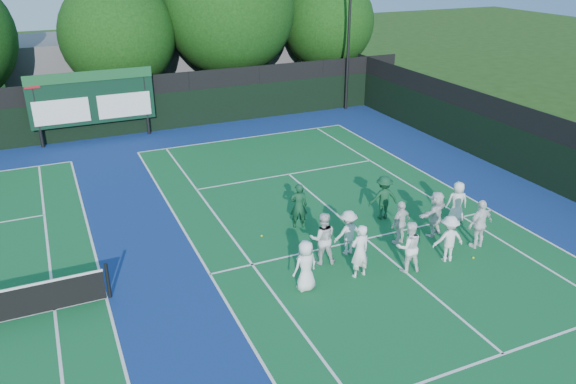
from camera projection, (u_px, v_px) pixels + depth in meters
name	position (u px, v px, depth m)	size (l,w,h in m)	color
ground	(382.00, 253.00, 18.17)	(120.00, 120.00, 0.00)	#1C3C10
court_apron	(193.00, 278.00, 16.77)	(34.00, 32.00, 0.01)	navy
near_court	(366.00, 239.00, 19.00)	(11.05, 23.85, 0.01)	#12572A
back_fence	(114.00, 110.00, 28.75)	(34.00, 0.08, 3.00)	black
divider_fence_right	(567.00, 163.00, 21.81)	(0.08, 32.00, 3.00)	black
scoreboard	(92.00, 98.00, 27.69)	(6.00, 0.21, 3.55)	black
clubhouse	(157.00, 64.00, 36.67)	(18.00, 6.00, 4.00)	#5D5E63
light_pole_right	(350.00, 0.00, 31.53)	(1.20, 0.30, 10.12)	black
tree_c	(121.00, 37.00, 30.96)	(6.27, 6.27, 7.74)	#311B0D
tree_d	(231.00, 12.00, 32.94)	(7.74, 7.74, 9.57)	#311B0D
tree_e	(329.00, 24.00, 35.80)	(5.86, 5.86, 7.57)	#311B0D
tennis_ball_0	(365.00, 258.00, 17.82)	(0.07, 0.07, 0.07)	#C0E41A
tennis_ball_1	(399.00, 232.00, 19.40)	(0.07, 0.07, 0.07)	#C0E41A
tennis_ball_2	(473.00, 258.00, 17.81)	(0.07, 0.07, 0.07)	#C0E41A
tennis_ball_3	(262.00, 236.00, 19.15)	(0.07, 0.07, 0.07)	#C0E41A
tennis_ball_4	(385.00, 201.00, 21.78)	(0.07, 0.07, 0.07)	#C0E41A
tennis_ball_5	(409.00, 241.00, 18.82)	(0.07, 0.07, 0.07)	#C0E41A
player_front_0	(306.00, 266.00, 15.95)	(0.76, 0.50, 1.56)	white
player_front_1	(360.00, 251.00, 16.55)	(0.62, 0.41, 1.71)	white
player_front_2	(409.00, 247.00, 16.86)	(0.80, 0.62, 1.64)	white
player_front_3	(449.00, 239.00, 17.44)	(0.99, 0.57, 1.54)	silver
player_front_4	(480.00, 224.00, 18.19)	(0.99, 0.41, 1.69)	white
player_back_0	(323.00, 238.00, 17.28)	(0.83, 0.65, 1.71)	silver
player_back_1	(348.00, 233.00, 17.83)	(0.97, 0.56, 1.51)	silver
player_back_2	(401.00, 223.00, 18.44)	(0.90, 0.38, 1.54)	silver
player_back_3	(436.00, 213.00, 19.00)	(1.49, 0.47, 1.60)	silver
player_back_4	(457.00, 202.00, 19.95)	(0.74, 0.48, 1.52)	white
coach_left	(299.00, 206.00, 19.48)	(0.61, 0.40, 1.66)	#103B22
coach_right	(384.00, 198.00, 20.13)	(1.07, 0.61, 1.65)	#103D22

